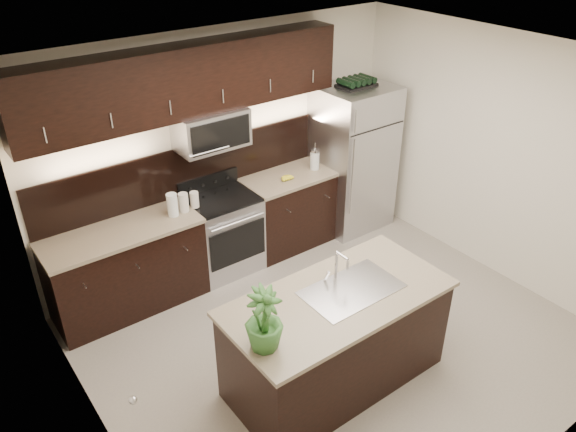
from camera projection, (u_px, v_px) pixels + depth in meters
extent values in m
plane|color=gray|center=(335.00, 337.00, 5.62)|extent=(4.50, 4.50, 0.00)
cube|color=silver|center=(224.00, 148.00, 6.33)|extent=(4.50, 0.02, 2.70)
cube|color=silver|center=(550.00, 350.00, 3.55)|extent=(4.50, 0.02, 2.70)
cube|color=silver|center=(90.00, 322.00, 3.78)|extent=(0.02, 4.00, 2.70)
cube|color=silver|center=(497.00, 158.00, 6.10)|extent=(0.02, 4.00, 2.70)
cube|color=white|center=(350.00, 68.00, 4.26)|extent=(4.50, 4.00, 0.02)
sphere|color=silver|center=(133.00, 400.00, 3.64)|extent=(0.06, 0.06, 0.06)
cube|color=black|center=(49.00, 236.00, 4.15)|extent=(0.01, 0.32, 0.46)
cube|color=white|center=(49.00, 236.00, 4.15)|extent=(0.00, 0.24, 0.36)
cube|color=black|center=(127.00, 270.00, 5.83)|extent=(1.57, 0.62, 0.90)
cube|color=black|center=(290.00, 210.00, 6.93)|extent=(1.16, 0.62, 0.90)
cube|color=#B2B2B7|center=(223.00, 235.00, 6.43)|extent=(0.76, 0.62, 0.90)
cube|color=black|center=(221.00, 199.00, 6.20)|extent=(0.76, 0.60, 0.03)
cube|color=#BDAD8E|center=(120.00, 232.00, 5.60)|extent=(1.59, 0.65, 0.04)
cube|color=#BDAD8E|center=(290.00, 176.00, 6.69)|extent=(1.18, 0.65, 0.04)
cube|color=black|center=(189.00, 170.00, 6.14)|extent=(3.49, 0.02, 0.56)
cube|color=#B2B2B7|center=(211.00, 129.00, 5.88)|extent=(0.76, 0.40, 0.40)
cube|color=black|center=(187.00, 80.00, 5.52)|extent=(3.49, 0.33, 0.70)
cube|color=black|center=(336.00, 340.00, 4.92)|extent=(1.90, 0.90, 0.90)
cube|color=#BDAD8E|center=(338.00, 298.00, 4.68)|extent=(1.96, 0.96, 0.04)
cube|color=silver|center=(352.00, 289.00, 4.75)|extent=(0.84, 0.50, 0.01)
cylinder|color=silver|center=(336.00, 267.00, 4.84)|extent=(0.03, 0.03, 0.24)
cylinder|color=silver|center=(342.00, 256.00, 4.71)|extent=(0.02, 0.14, 0.02)
cylinder|color=silver|center=(347.00, 265.00, 4.69)|extent=(0.02, 0.02, 0.10)
cube|color=#B2B2B7|center=(352.00, 158.00, 7.13)|extent=(0.89, 0.81, 1.85)
cube|color=black|center=(356.00, 85.00, 6.66)|extent=(0.46, 0.28, 0.03)
cylinder|color=black|center=(346.00, 83.00, 6.54)|extent=(0.08, 0.26, 0.08)
cylinder|color=black|center=(351.00, 82.00, 6.58)|extent=(0.08, 0.26, 0.08)
cylinder|color=black|center=(357.00, 81.00, 6.63)|extent=(0.08, 0.26, 0.08)
cylinder|color=black|center=(362.00, 79.00, 6.67)|extent=(0.08, 0.26, 0.08)
cylinder|color=black|center=(367.00, 78.00, 6.72)|extent=(0.08, 0.26, 0.08)
imported|color=#316428|center=(264.00, 320.00, 4.03)|extent=(0.33, 0.33, 0.51)
cylinder|color=silver|center=(172.00, 205.00, 5.78)|extent=(0.11, 0.11, 0.25)
cylinder|color=beige|center=(184.00, 202.00, 5.87)|extent=(0.10, 0.10, 0.21)
cylinder|color=beige|center=(194.00, 200.00, 5.95)|extent=(0.09, 0.09, 0.17)
cylinder|color=silver|center=(315.00, 160.00, 6.76)|extent=(0.11, 0.11, 0.22)
cylinder|color=silver|center=(315.00, 151.00, 6.70)|extent=(0.12, 0.12, 0.02)
cylinder|color=silver|center=(315.00, 147.00, 6.67)|extent=(0.01, 0.01, 0.09)
ellipsoid|color=gold|center=(283.00, 179.00, 6.53)|extent=(0.17, 0.13, 0.05)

